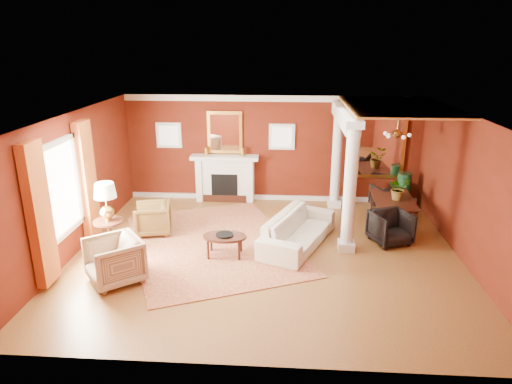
# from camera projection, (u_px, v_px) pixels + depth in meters

# --- Properties ---
(ground) EXTENTS (8.00, 8.00, 0.00)m
(ground) POSITION_uv_depth(u_px,v_px,m) (266.00, 254.00, 9.62)
(ground) COLOR brown
(ground) RESTS_ON ground
(room_shell) EXTENTS (8.04, 7.04, 2.92)m
(room_shell) POSITION_uv_depth(u_px,v_px,m) (267.00, 161.00, 8.98)
(room_shell) COLOR #5D190C
(room_shell) RESTS_ON ground
(fireplace) EXTENTS (1.85, 0.42, 1.29)m
(fireplace) POSITION_uv_depth(u_px,v_px,m) (225.00, 178.00, 12.63)
(fireplace) COLOR white
(fireplace) RESTS_ON ground
(overmantel_mirror) EXTENTS (0.95, 0.07, 1.15)m
(overmantel_mirror) POSITION_uv_depth(u_px,v_px,m) (225.00, 132.00, 12.37)
(overmantel_mirror) COLOR gold
(overmantel_mirror) RESTS_ON fireplace
(flank_window_left) EXTENTS (0.70, 0.07, 0.70)m
(flank_window_left) POSITION_uv_depth(u_px,v_px,m) (169.00, 135.00, 12.51)
(flank_window_left) COLOR white
(flank_window_left) RESTS_ON room_shell
(flank_window_right) EXTENTS (0.70, 0.07, 0.70)m
(flank_window_right) POSITION_uv_depth(u_px,v_px,m) (282.00, 137.00, 12.31)
(flank_window_right) COLOR white
(flank_window_right) RESTS_ON room_shell
(left_window) EXTENTS (0.21, 2.55, 2.60)m
(left_window) POSITION_uv_depth(u_px,v_px,m) (65.00, 195.00, 8.85)
(left_window) COLOR white
(left_window) RESTS_ON room_shell
(column_front) EXTENTS (0.36, 0.36, 2.80)m
(column_front) POSITION_uv_depth(u_px,v_px,m) (350.00, 187.00, 9.34)
(column_front) COLOR white
(column_front) RESTS_ON ground
(column_back) EXTENTS (0.36, 0.36, 2.80)m
(column_back) POSITION_uv_depth(u_px,v_px,m) (337.00, 155.00, 11.89)
(column_back) COLOR white
(column_back) RESTS_ON ground
(header_beam) EXTENTS (0.30, 3.20, 0.32)m
(header_beam) POSITION_uv_depth(u_px,v_px,m) (345.00, 116.00, 10.47)
(header_beam) COLOR white
(header_beam) RESTS_ON column_front
(amber_ceiling) EXTENTS (2.30, 3.40, 0.04)m
(amber_ceiling) POSITION_uv_depth(u_px,v_px,m) (398.00, 107.00, 10.18)
(amber_ceiling) COLOR #D98A3F
(amber_ceiling) RESTS_ON room_shell
(dining_mirror) EXTENTS (1.30, 0.07, 1.70)m
(dining_mirror) POSITION_uv_depth(u_px,v_px,m) (381.00, 147.00, 12.20)
(dining_mirror) COLOR gold
(dining_mirror) RESTS_ON room_shell
(chandelier) EXTENTS (0.60, 0.62, 0.75)m
(chandelier) POSITION_uv_depth(u_px,v_px,m) (397.00, 134.00, 10.42)
(chandelier) COLOR #B38C38
(chandelier) RESTS_ON room_shell
(crown_trim) EXTENTS (8.00, 0.08, 0.16)m
(crown_trim) POSITION_uv_depth(u_px,v_px,m) (273.00, 98.00, 12.00)
(crown_trim) COLOR white
(crown_trim) RESTS_ON room_shell
(base_trim) EXTENTS (8.00, 0.08, 0.12)m
(base_trim) POSITION_uv_depth(u_px,v_px,m) (272.00, 197.00, 12.87)
(base_trim) COLOR white
(base_trim) RESTS_ON ground
(rug) EXTENTS (4.82, 5.41, 0.02)m
(rug) POSITION_uv_depth(u_px,v_px,m) (213.00, 243.00, 10.10)
(rug) COLOR maroon
(rug) RESTS_ON ground
(sofa) EXTENTS (1.57, 2.49, 0.94)m
(sofa) POSITION_uv_depth(u_px,v_px,m) (298.00, 225.00, 9.89)
(sofa) COLOR beige
(sofa) RESTS_ON ground
(armchair_leopard) EXTENTS (0.88, 0.92, 0.80)m
(armchair_leopard) POSITION_uv_depth(u_px,v_px,m) (153.00, 217.00, 10.52)
(armchair_leopard) COLOR black
(armchair_leopard) RESTS_ON ground
(armchair_stripe) EXTENTS (1.23, 1.24, 0.94)m
(armchair_stripe) POSITION_uv_depth(u_px,v_px,m) (114.00, 259.00, 8.37)
(armchair_stripe) COLOR tan
(armchair_stripe) RESTS_ON ground
(coffee_table) EXTENTS (0.91, 0.91, 0.46)m
(coffee_table) POSITION_uv_depth(u_px,v_px,m) (225.00, 238.00, 9.40)
(coffee_table) COLOR black
(coffee_table) RESTS_ON ground
(coffee_book) EXTENTS (0.15, 0.04, 0.21)m
(coffee_book) POSITION_uv_depth(u_px,v_px,m) (222.00, 230.00, 9.37)
(coffee_book) COLOR black
(coffee_book) RESTS_ON coffee_table
(side_table) EXTENTS (0.61, 0.61, 1.54)m
(side_table) POSITION_uv_depth(u_px,v_px,m) (107.00, 206.00, 9.37)
(side_table) COLOR black
(side_table) RESTS_ON ground
(dining_table) EXTENTS (0.69, 1.74, 0.96)m
(dining_table) POSITION_uv_depth(u_px,v_px,m) (394.00, 203.00, 11.19)
(dining_table) COLOR black
(dining_table) RESTS_ON ground
(dining_chair_near) EXTENTS (0.99, 0.96, 0.80)m
(dining_chair_near) POSITION_uv_depth(u_px,v_px,m) (391.00, 226.00, 10.01)
(dining_chair_near) COLOR black
(dining_chair_near) RESTS_ON ground
(dining_chair_far) EXTENTS (0.88, 0.86, 0.71)m
(dining_chair_far) POSITION_uv_depth(u_px,v_px,m) (387.00, 195.00, 12.14)
(dining_chair_far) COLOR black
(dining_chair_far) RESTS_ON ground
(green_urn) EXTENTS (0.41, 0.41, 0.98)m
(green_urn) POSITION_uv_depth(u_px,v_px,m) (403.00, 194.00, 12.11)
(green_urn) COLOR #123A1C
(green_urn) RESTS_ON ground
(potted_plant) EXTENTS (0.70, 0.73, 0.45)m
(potted_plant) POSITION_uv_depth(u_px,v_px,m) (400.00, 177.00, 10.89)
(potted_plant) COLOR #26591E
(potted_plant) RESTS_ON dining_table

